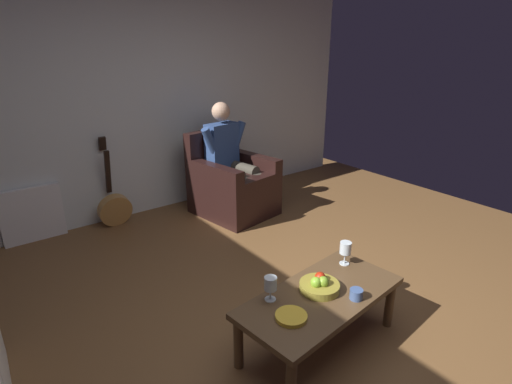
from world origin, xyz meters
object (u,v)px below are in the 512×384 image
at_px(wine_glass_far, 270,285).
at_px(fruit_bowl, 319,285).
at_px(decorative_dish, 291,316).
at_px(candle_jar, 356,294).
at_px(armchair, 232,186).
at_px(wine_glass_near, 345,249).
at_px(coffee_table, 321,302).
at_px(person_seated, 229,156).
at_px(guitar, 114,207).

xyz_separation_m(wine_glass_far, fruit_bowl, (-0.31, 0.11, -0.07)).
bearing_deg(decorative_dish, candle_jar, 166.83).
bearing_deg(armchair, wine_glass_near, 70.19).
distance_m(coffee_table, fruit_bowl, 0.10).
xyz_separation_m(coffee_table, fruit_bowl, (-0.02, -0.04, 0.09)).
bearing_deg(armchair, wine_glass_far, 53.00).
bearing_deg(wine_glass_near, armchair, -101.02).
relative_size(person_seated, decorative_dish, 6.73).
height_order(person_seated, guitar, person_seated).
bearing_deg(wine_glass_near, coffee_table, 21.72).
bearing_deg(wine_glass_far, person_seated, -117.84).
bearing_deg(guitar, coffee_table, 98.77).
bearing_deg(candle_jar, coffee_table, -49.89).
bearing_deg(armchair, decorative_dish, 54.94).
relative_size(armchair, wine_glass_near, 5.44).
bearing_deg(guitar, candle_jar, 100.99).
bearing_deg(fruit_bowl, coffee_table, 59.43).
relative_size(coffee_table, fruit_bowl, 4.54).
bearing_deg(wine_glass_near, person_seated, -100.79).
bearing_deg(wine_glass_far, decorative_dish, 85.16).
distance_m(wine_glass_near, fruit_bowl, 0.40).
relative_size(person_seated, coffee_table, 1.08).
relative_size(armchair, guitar, 0.97).
distance_m(guitar, fruit_bowl, 2.63).
bearing_deg(candle_jar, decorative_dish, -13.17).
bearing_deg(decorative_dish, wine_glass_far, -94.84).
distance_m(armchair, wine_glass_near, 2.04).
xyz_separation_m(person_seated, guitar, (1.19, -0.45, -0.46)).
height_order(guitar, wine_glass_far, guitar).
distance_m(guitar, decorative_dish, 2.69).
bearing_deg(person_seated, guitar, -29.39).
distance_m(person_seated, wine_glass_far, 2.30).
relative_size(wine_glass_far, fruit_bowl, 0.62).
xyz_separation_m(coffee_table, wine_glass_near, (-0.40, -0.16, 0.17)).
distance_m(wine_glass_near, decorative_dish, 0.74).
bearing_deg(person_seated, wine_glass_far, 53.37).
relative_size(fruit_bowl, candle_jar, 3.16).
height_order(armchair, person_seated, person_seated).
distance_m(person_seated, candle_jar, 2.44).
distance_m(coffee_table, wine_glass_far, 0.36).
xyz_separation_m(person_seated, wine_glass_near, (0.38, 2.02, -0.17)).
xyz_separation_m(wine_glass_near, candle_jar, (0.26, 0.32, -0.08)).
height_order(person_seated, decorative_dish, person_seated).
xyz_separation_m(guitar, wine_glass_near, (-0.80, 2.47, 0.29)).
relative_size(guitar, wine_glass_far, 6.03).
xyz_separation_m(armchair, coffee_table, (0.79, 2.15, 0.01)).
height_order(person_seated, wine_glass_near, person_seated).
height_order(wine_glass_near, candle_jar, wine_glass_near).
distance_m(wine_glass_far, candle_jar, 0.53).
xyz_separation_m(person_seated, candle_jar, (0.65, 2.34, -0.25)).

